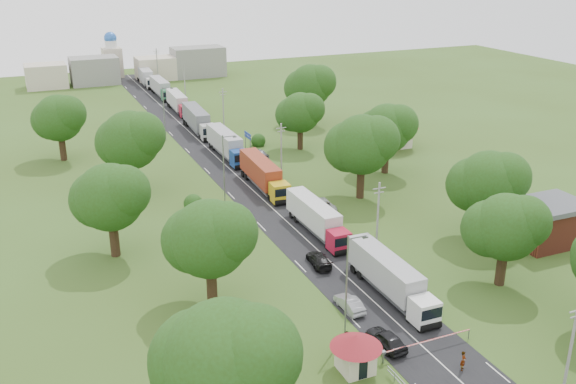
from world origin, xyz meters
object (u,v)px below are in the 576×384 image
car_lane_front (386,339)px  boom_barrier (414,345)px  guard_booth (356,349)px  car_lane_mid (349,304)px  truck_0 (390,277)px  pedestrian_near (463,361)px  info_sign (248,139)px

car_lane_front → boom_barrier: bearing=125.7°
guard_booth → car_lane_front: guard_booth is taller
car_lane_mid → guard_booth: bearing=63.3°
truck_0 → pedestrian_near: truck_0 is taller
boom_barrier → truck_0: (3.42, 9.69, 1.21)m
info_sign → pedestrian_near: 63.67m
pedestrian_near → car_lane_front: bearing=84.5°
truck_0 → car_lane_mid: size_ratio=3.46×
pedestrian_near → boom_barrier: bearing=82.6°
car_lane_mid → car_lane_front: bearing=89.0°
car_lane_front → car_lane_mid: size_ratio=1.09×
truck_0 → info_sign: bearing=86.4°
guard_booth → info_sign: (12.40, 60.00, 0.84)m
truck_0 → car_lane_mid: 5.34m
guard_booth → pedestrian_near: guard_booth is taller
car_lane_front → pedestrian_near: (4.12, -5.43, 0.11)m
car_lane_front → pedestrian_near: bearing=122.5°
car_lane_mid → boom_barrier: bearing=99.6°
car_lane_mid → pedestrian_near: size_ratio=2.34×
car_lane_front → car_lane_mid: 6.82m
car_lane_mid → info_sign: bearing=-100.1°
guard_booth → car_lane_mid: size_ratio=1.06×
car_lane_front → pedestrian_near: pedestrian_near is taller
truck_0 → guard_booth: bearing=-133.7°
info_sign → pedestrian_near: info_sign is taller
info_sign → pedestrian_near: bearing=-93.7°
info_sign → car_lane_mid: 51.96m
truck_0 → car_lane_front: bearing=-123.1°
guard_booth → car_lane_front: 4.83m
boom_barrier → car_lane_front: bearing=130.4°
pedestrian_near → info_sign: bearing=43.7°
boom_barrier → guard_booth: guard_booth is taller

